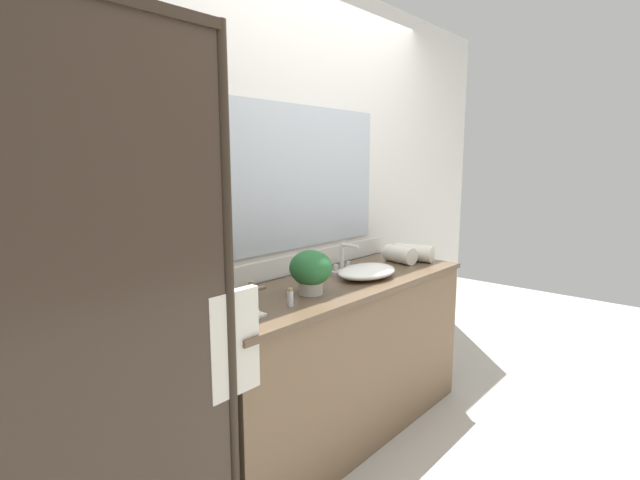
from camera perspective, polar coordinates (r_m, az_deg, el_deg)
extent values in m
plane|color=#B7B2A8|center=(2.95, 2.07, -22.21)|extent=(8.00, 8.00, 0.00)
cube|color=silver|center=(2.76, -3.36, 4.22)|extent=(4.40, 0.05, 2.60)
cube|color=silver|center=(2.79, -2.87, -2.89)|extent=(1.80, 0.01, 0.11)
cube|color=silver|center=(2.73, -2.93, 7.48)|extent=(1.43, 0.01, 0.81)
cube|color=brown|center=(2.76, 1.95, -14.41)|extent=(1.80, 0.56, 0.87)
cube|color=brown|center=(2.60, 2.18, -5.36)|extent=(1.80, 0.58, 0.03)
cylinder|color=#2D2319|center=(1.74, -10.81, -9.07)|extent=(0.04, 0.04, 2.00)
cube|color=#382B21|center=(1.51, -26.31, -12.87)|extent=(0.96, 0.01, 1.96)
cube|color=#382B21|center=(1.96, -16.00, -7.14)|extent=(0.01, 0.57, 1.96)
cylinder|color=#2D2319|center=(1.74, -10.56, -6.67)|extent=(0.32, 0.02, 0.02)
cube|color=silver|center=(1.80, -10.39, -12.11)|extent=(0.22, 0.04, 0.39)
ellipsoid|color=white|center=(2.70, 5.65, -3.76)|extent=(0.40, 0.28, 0.07)
cube|color=silver|center=(2.81, 2.67, -3.75)|extent=(0.17, 0.04, 0.02)
cylinder|color=silver|center=(2.79, 2.69, -2.08)|extent=(0.02, 0.02, 0.15)
cylinder|color=silver|center=(2.74, 3.67, -0.70)|extent=(0.02, 0.12, 0.02)
cylinder|color=silver|center=(2.76, 1.90, -3.38)|extent=(0.02, 0.02, 0.04)
cylinder|color=silver|center=(2.85, 3.43, -2.98)|extent=(0.02, 0.02, 0.04)
cylinder|color=beige|center=(2.36, -1.10, -5.80)|extent=(0.12, 0.12, 0.06)
ellipsoid|color=#296735|center=(2.33, -1.11, -3.34)|extent=(0.21, 0.21, 0.17)
cube|color=silver|center=(2.04, -8.09, -9.00)|extent=(0.10, 0.07, 0.01)
ellipsoid|color=beige|center=(2.04, -8.10, -8.52)|extent=(0.07, 0.04, 0.02)
cylinder|color=silver|center=(2.16, -3.58, -7.07)|extent=(0.03, 0.03, 0.07)
cylinder|color=#9E895B|center=(2.15, -3.59, -5.98)|extent=(0.02, 0.02, 0.01)
cylinder|color=silver|center=(2.59, -2.31, -4.40)|extent=(0.03, 0.03, 0.06)
cylinder|color=black|center=(2.58, -2.32, -3.62)|extent=(0.03, 0.03, 0.01)
cylinder|color=#4C7056|center=(2.25, -8.23, -6.34)|extent=(0.03, 0.03, 0.08)
cylinder|color=#9E895B|center=(2.23, -8.26, -5.13)|extent=(0.02, 0.02, 0.01)
cylinder|color=silver|center=(3.19, 11.22, -1.51)|extent=(0.15, 0.26, 0.11)
cylinder|color=silver|center=(3.11, 9.56, -1.73)|extent=(0.15, 0.23, 0.11)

